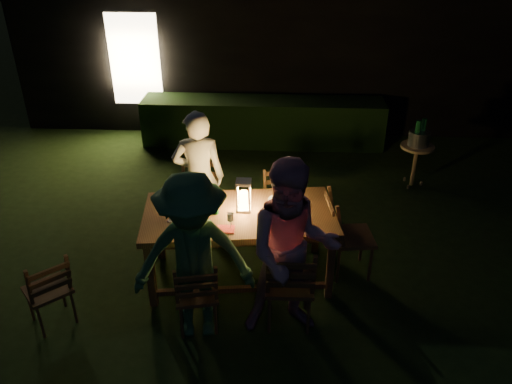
# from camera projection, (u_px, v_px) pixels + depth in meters

# --- Properties ---
(garden_envelope) EXTENTS (40.00, 40.00, 3.20)m
(garden_envelope) POSITION_uv_depth(u_px,v_px,m) (292.00, 27.00, 10.31)
(garden_envelope) COLOR black
(garden_envelope) RESTS_ON ground
(dining_table) EXTENTS (2.13, 1.25, 0.84)m
(dining_table) POSITION_uv_depth(u_px,v_px,m) (239.00, 219.00, 5.32)
(dining_table) COLOR #4D2D19
(dining_table) RESTS_ON ground
(chair_near_left) EXTENTS (0.48, 0.50, 0.90)m
(chair_near_left) POSITION_uv_depth(u_px,v_px,m) (198.00, 305.00, 4.86)
(chair_near_left) COLOR #4D2D19
(chair_near_left) RESTS_ON ground
(chair_near_right) EXTENTS (0.47, 0.50, 1.03)m
(chair_near_right) POSITION_uv_depth(u_px,v_px,m) (289.00, 298.00, 4.89)
(chair_near_right) COLOR #4D2D19
(chair_near_right) RESTS_ON ground
(chair_far_left) EXTENTS (0.49, 0.53, 1.04)m
(chair_far_left) POSITION_uv_depth(u_px,v_px,m) (201.00, 218.00, 6.18)
(chair_far_left) COLOR #4D2D19
(chair_far_left) RESTS_ON ground
(chair_far_right) EXTENTS (0.49, 0.51, 0.90)m
(chair_far_right) POSITION_uv_depth(u_px,v_px,m) (281.00, 218.00, 6.26)
(chair_far_right) COLOR #4D2D19
(chair_far_right) RESTS_ON ground
(chair_end) EXTENTS (0.55, 0.52, 1.04)m
(chair_end) POSITION_uv_depth(u_px,v_px,m) (349.00, 248.00, 5.61)
(chair_end) COLOR #4D2D19
(chair_end) RESTS_ON ground
(chair_spare) EXTENTS (0.58, 0.58, 0.89)m
(chair_spare) POSITION_uv_depth(u_px,v_px,m) (51.00, 302.00, 4.90)
(chair_spare) COLOR #4D2D19
(chair_spare) RESTS_ON ground
(person_house_side) EXTENTS (0.66, 0.48, 1.69)m
(person_house_side) POSITION_uv_depth(u_px,v_px,m) (199.00, 178.00, 5.96)
(person_house_side) COLOR white
(person_house_side) RESTS_ON ground
(person_opp_right) EXTENTS (0.96, 0.79, 1.82)m
(person_opp_right) POSITION_uv_depth(u_px,v_px,m) (292.00, 251.00, 4.56)
(person_opp_right) COLOR #C3869C
(person_opp_right) RESTS_ON ground
(person_opp_left) EXTENTS (1.19, 0.77, 1.73)m
(person_opp_left) POSITION_uv_depth(u_px,v_px,m) (193.00, 259.00, 4.52)
(person_opp_left) COLOR #33673B
(person_opp_left) RESTS_ON ground
(lantern) EXTENTS (0.16, 0.16, 0.35)m
(lantern) POSITION_uv_depth(u_px,v_px,m) (244.00, 197.00, 5.25)
(lantern) COLOR white
(lantern) RESTS_ON dining_table
(plate_far_left) EXTENTS (0.25, 0.25, 0.01)m
(plate_far_left) POSITION_uv_depth(u_px,v_px,m) (188.00, 203.00, 5.43)
(plate_far_left) COLOR white
(plate_far_left) RESTS_ON dining_table
(plate_near_left) EXTENTS (0.25, 0.25, 0.01)m
(plate_near_left) POSITION_uv_depth(u_px,v_px,m) (186.00, 225.00, 5.05)
(plate_near_left) COLOR white
(plate_near_left) RESTS_ON dining_table
(plate_far_right) EXTENTS (0.25, 0.25, 0.01)m
(plate_far_right) POSITION_uv_depth(u_px,v_px,m) (279.00, 200.00, 5.49)
(plate_far_right) COLOR white
(plate_far_right) RESTS_ON dining_table
(plate_near_right) EXTENTS (0.25, 0.25, 0.01)m
(plate_near_right) POSITION_uv_depth(u_px,v_px,m) (284.00, 221.00, 5.11)
(plate_near_right) COLOR white
(plate_near_right) RESTS_ON dining_table
(wineglass_a) EXTENTS (0.06, 0.06, 0.18)m
(wineglass_a) POSITION_uv_depth(u_px,v_px,m) (211.00, 193.00, 5.46)
(wineglass_a) COLOR #59070F
(wineglass_a) RESTS_ON dining_table
(wineglass_b) EXTENTS (0.06, 0.06, 0.18)m
(wineglass_b) POSITION_uv_depth(u_px,v_px,m) (169.00, 214.00, 5.09)
(wineglass_b) COLOR #59070F
(wineglass_b) RESTS_ON dining_table
(wineglass_c) EXTENTS (0.06, 0.06, 0.18)m
(wineglass_c) POSITION_uv_depth(u_px,v_px,m) (270.00, 218.00, 5.01)
(wineglass_c) COLOR #59070F
(wineglass_c) RESTS_ON dining_table
(wineglass_d) EXTENTS (0.06, 0.06, 0.18)m
(wineglass_d) POSITION_uv_depth(u_px,v_px,m) (295.00, 195.00, 5.43)
(wineglass_d) COLOR #59070F
(wineglass_d) RESTS_ON dining_table
(wineglass_e) EXTENTS (0.06, 0.06, 0.18)m
(wineglass_e) POSITION_uv_depth(u_px,v_px,m) (230.00, 221.00, 4.97)
(wineglass_e) COLOR silver
(wineglass_e) RESTS_ON dining_table
(bottle_table) EXTENTS (0.07, 0.07, 0.28)m
(bottle_table) POSITION_uv_depth(u_px,v_px,m) (215.00, 202.00, 5.19)
(bottle_table) COLOR #0F471E
(bottle_table) RESTS_ON dining_table
(napkin_left) EXTENTS (0.18, 0.14, 0.01)m
(napkin_left) POSITION_uv_depth(u_px,v_px,m) (226.00, 229.00, 4.99)
(napkin_left) COLOR red
(napkin_left) RESTS_ON dining_table
(napkin_right) EXTENTS (0.18, 0.14, 0.01)m
(napkin_right) POSITION_uv_depth(u_px,v_px,m) (295.00, 225.00, 5.05)
(napkin_right) COLOR red
(napkin_right) RESTS_ON dining_table
(phone) EXTENTS (0.14, 0.07, 0.01)m
(phone) POSITION_uv_depth(u_px,v_px,m) (179.00, 230.00, 4.98)
(phone) COLOR black
(phone) RESTS_ON dining_table
(side_table) EXTENTS (0.49, 0.49, 0.65)m
(side_table) POSITION_uv_depth(u_px,v_px,m) (417.00, 150.00, 7.32)
(side_table) COLOR brown
(side_table) RESTS_ON ground
(ice_bucket) EXTENTS (0.30, 0.30, 0.22)m
(ice_bucket) POSITION_uv_depth(u_px,v_px,m) (419.00, 138.00, 7.23)
(ice_bucket) COLOR #A5A8AD
(ice_bucket) RESTS_ON side_table
(bottle_bucket_a) EXTENTS (0.07, 0.07, 0.32)m
(bottle_bucket_a) POSITION_uv_depth(u_px,v_px,m) (417.00, 136.00, 7.17)
(bottle_bucket_a) COLOR #0F471E
(bottle_bucket_a) RESTS_ON side_table
(bottle_bucket_b) EXTENTS (0.07, 0.07, 0.32)m
(bottle_bucket_b) POSITION_uv_depth(u_px,v_px,m) (422.00, 134.00, 7.23)
(bottle_bucket_b) COLOR #0F471E
(bottle_bucket_b) RESTS_ON side_table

